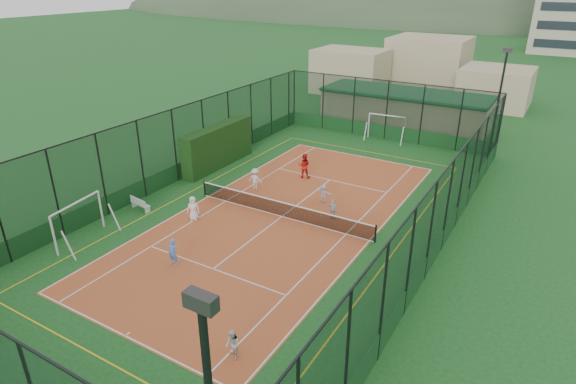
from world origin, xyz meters
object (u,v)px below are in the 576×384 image
object	(u,v)px
futsal_goal_far	(387,128)
child_far_left	(255,179)
floodlight_ne	(498,106)
child_near_mid	(173,252)
futsal_goal_near	(79,222)
child_far_right	(333,209)
child_near_left	(193,208)
clubhouse	(404,108)
white_bench	(140,203)
child_near_right	(233,345)
child_far_back	(324,193)
coach	(304,166)

from	to	relation	value
futsal_goal_far	child_far_left	xyz separation A→B (m)	(-3.69, -14.48, -0.31)
floodlight_ne	child_near_mid	world-z (taller)	floodlight_ne
futsal_goal_near	child_far_right	distance (m)	13.85
futsal_goal_far	floodlight_ne	bearing A→B (deg)	-6.70
floodlight_ne	child_far_right	distance (m)	16.80
child_near_left	child_near_mid	xyz separation A→B (m)	(2.30, -4.13, -0.03)
clubhouse	child_near_left	distance (m)	25.29
futsal_goal_far	white_bench	bearing A→B (deg)	-115.47
floodlight_ne	white_bench	size ratio (longest dim) A/B	5.45
child_near_left	child_far_right	xyz separation A→B (m)	(6.87, 4.20, -0.11)
white_bench	child_far_left	size ratio (longest dim) A/B	1.04
futsal_goal_far	child_near_mid	world-z (taller)	futsal_goal_far
clubhouse	child_near_mid	world-z (taller)	clubhouse
child_far_right	child_near_mid	bearing A→B (deg)	74.04
child_near_right	child_far_back	world-z (taller)	child_near_right
child_near_mid	coach	world-z (taller)	coach
futsal_goal_near	coach	world-z (taller)	futsal_goal_near
futsal_goal_far	child_near_left	world-z (taller)	futsal_goal_far
child_near_left	child_far_right	size ratio (longest dim) A/B	1.19
child_near_right	coach	world-z (taller)	coach
futsal_goal_far	child_far_back	world-z (taller)	futsal_goal_far
clubhouse	child_far_right	world-z (taller)	clubhouse
child_near_mid	child_near_right	distance (m)	7.22
clubhouse	child_far_back	world-z (taller)	clubhouse
floodlight_ne	child_far_right	xyz separation A→B (m)	(-5.91, -15.33, -3.50)
clubhouse	futsal_goal_near	size ratio (longest dim) A/B	4.46
floodlight_ne	child_near_right	size ratio (longest dim) A/B	6.71
floodlight_ne	child_far_right	bearing A→B (deg)	-111.07
coach	clubhouse	bearing A→B (deg)	-116.58
floodlight_ne	child_far_left	xyz separation A→B (m)	(-12.15, -14.13, -3.38)
futsal_goal_near	coach	distance (m)	14.95
child_far_right	child_near_left	bearing A→B (deg)	44.23
child_near_mid	child_near_right	world-z (taller)	child_near_mid
futsal_goal_near	child_near_mid	size ratio (longest dim) A/B	2.45
futsal_goal_far	child_far_back	distance (m)	14.01
white_bench	child_far_left	distance (m)	7.39
child_near_mid	child_far_right	xyz separation A→B (m)	(4.57, 8.33, -0.08)
child_near_mid	child_far_back	size ratio (longest dim) A/B	1.16
futsal_goal_near	coach	bearing A→B (deg)	-31.85
floodlight_ne	child_near_right	xyz separation A→B (m)	(-4.22, -27.26, -3.50)
futsal_goal_far	child_far_left	size ratio (longest dim) A/B	2.23
child_near_right	futsal_goal_far	bearing A→B (deg)	131.90
floodlight_ne	child_far_back	distance (m)	15.88
child_near_left	floodlight_ne	bearing A→B (deg)	29.74
floodlight_ne	clubhouse	bearing A→B (deg)	147.88
white_bench	child_far_right	size ratio (longest dim) A/B	1.23
child_near_right	coach	size ratio (longest dim) A/B	0.71
floodlight_ne	child_far_left	distance (m)	18.94
white_bench	child_near_right	xyz separation A→B (m)	(12.18, -7.09, 0.20)
futsal_goal_near	child_far_back	world-z (taller)	futsal_goal_near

